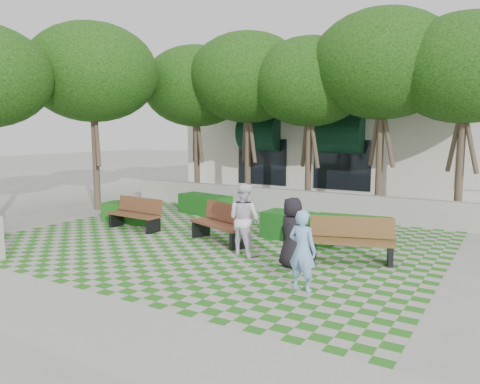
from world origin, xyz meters
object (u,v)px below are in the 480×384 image
Objects in this scene: hedge_midright at (300,227)px; person_white at (244,219)px; bench_west at (136,214)px; hedge_midleft at (205,205)px; bench_east at (351,241)px; bench_mid at (221,224)px; person_dark at (292,233)px; hedge_east at (353,229)px; hedge_west at (130,213)px; person_blue at (302,250)px.

hedge_midright is 1.21× the size of person_white.
hedge_midleft is at bearing 87.72° from bench_west.
bench_mid is at bearing 162.96° from bench_east.
person_white reaches higher than hedge_midleft.
hedge_midleft is 7.29m from person_dark.
hedge_west is (-7.37, -1.20, -0.03)m from hedge_east.
hedge_west is at bearing 157.43° from bench_east.
hedge_east is (-0.57, 1.93, -0.15)m from bench_east.
bench_east reaches higher than hedge_east.
hedge_west is (-1.27, -2.61, -0.03)m from hedge_midleft.
person_white is at bearing -12.25° from bench_mid.
hedge_west is 5.67m from person_white.
hedge_east is 1.08× the size of hedge_west.
person_dark is (5.68, -4.55, 0.45)m from hedge_midleft.
hedge_east is at bearing 9.28° from hedge_west.
bench_east reaches higher than hedge_midleft.
hedge_east is 6.27m from hedge_midleft.
hedge_midleft is (-4.74, 1.96, -0.02)m from hedge_midright.
bench_mid is 2.99m from person_dark.
person_white reaches higher than hedge_east.
person_dark reaches higher than bench_east.
person_blue reaches higher than hedge_midleft.
hedge_midleft is 8.73m from person_blue.
hedge_midright reaches higher than hedge_west.
person_blue reaches higher than hedge_west.
bench_mid is 4.47m from hedge_midleft.
hedge_midleft is (-6.11, 1.40, 0.00)m from hedge_east.
bench_east is at bearing -26.52° from hedge_midleft.
bench_west is at bearing -160.03° from bench_mid.
hedge_east is at bearing -115.21° from person_white.
bench_east is 1.11× the size of hedge_west.
person_dark is (-0.43, -3.14, 0.46)m from hedge_east.
bench_mid reaches higher than bench_east.
bench_mid is 1.14× the size of hedge_west.
person_dark is 1.57m from person_white.
person_white is at bearing -15.76° from hedge_west.
hedge_east is at bearing 89.11° from bench_east.
person_dark reaches higher than bench_west.
person_blue reaches higher than bench_east.
bench_west is 7.29m from person_blue.
bench_east is 2.02m from hedge_east.
hedge_midright is at bearing 58.90° from bench_mid.
hedge_midright is at bearing -158.02° from hedge_east.
person_dark is at bearing 175.19° from person_white.
bench_mid is at bearing -141.95° from hedge_midright.
hedge_east is 1.26× the size of person_dark.
bench_east is 0.97× the size of bench_mid.
person_white reaches higher than person_blue.
bench_mid reaches higher than hedge_midleft.
bench_mid is 1.12× the size of bench_west.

